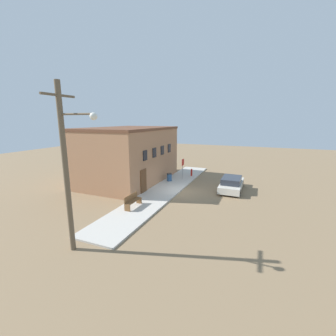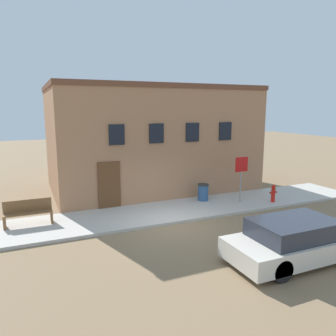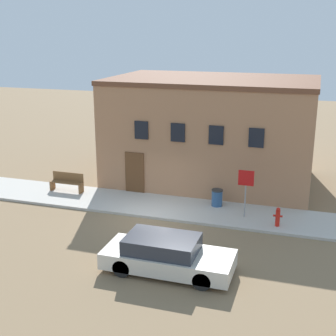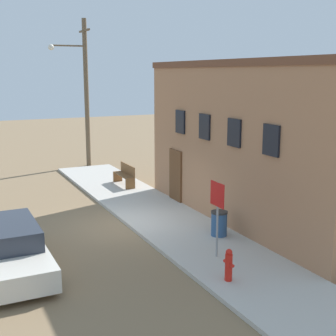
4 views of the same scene
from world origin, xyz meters
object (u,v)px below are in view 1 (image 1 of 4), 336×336
object	(u,v)px
stop_sign	(183,165)
trash_bin	(169,177)
utility_pole	(67,165)
parked_car	(232,184)
bench	(132,201)
fire_hydrant	(192,172)

from	to	relation	value
stop_sign	trash_bin	bearing A→B (deg)	145.59
stop_sign	utility_pole	world-z (taller)	utility_pole
parked_car	stop_sign	bearing A→B (deg)	70.88
utility_pole	bench	bearing A→B (deg)	1.54
bench	trash_bin	xyz separation A→B (m)	(7.80, 0.25, -0.07)
trash_bin	utility_pole	xyz separation A→B (m)	(-13.59, -0.41, 3.85)
utility_pole	parked_car	world-z (taller)	utility_pole
bench	utility_pole	bearing A→B (deg)	-178.46
trash_bin	utility_pole	distance (m)	14.13
trash_bin	stop_sign	bearing A→B (deg)	-34.41
utility_pole	parked_car	bearing A→B (deg)	-24.61
utility_pole	stop_sign	bearing A→B (deg)	-2.24
bench	utility_pole	world-z (taller)	utility_pole
fire_hydrant	utility_pole	world-z (taller)	utility_pole
fire_hydrant	parked_car	size ratio (longest dim) A/B	0.18
bench	utility_pole	distance (m)	6.92
stop_sign	parked_car	bearing A→B (deg)	-109.12
fire_hydrant	parked_car	world-z (taller)	parked_car
parked_car	trash_bin	bearing A→B (deg)	86.17
bench	utility_pole	size ratio (longest dim) A/B	0.21
stop_sign	utility_pole	xyz separation A→B (m)	(-15.05, 0.59, 2.74)
fire_hydrant	parked_car	distance (m)	5.93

